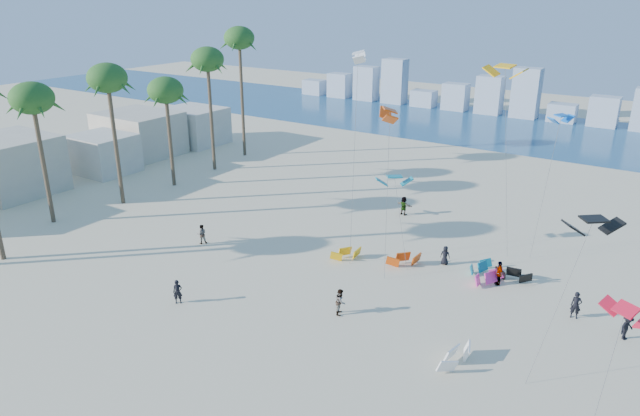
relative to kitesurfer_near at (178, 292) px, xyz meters
The scene contains 10 objects.
ground 5.17m from the kitesurfer_near, 73.16° to the right, with size 220.00×220.00×0.00m, color beige.
ocean 67.14m from the kitesurfer_near, 88.74° to the left, with size 220.00×220.00×0.00m, color navy.
kitesurfer_near is the anchor object (origin of this frame).
kitesurfer_mid 11.33m from the kitesurfer_near, 26.41° to the left, with size 0.88×0.69×1.82m, color gray.
kitesurfers_far 20.16m from the kitesurfer_near, 52.11° to the left, with size 33.43×16.68×1.89m.
grounded_kites 19.13m from the kitesurfer_near, 40.18° to the left, with size 15.26×15.45×0.99m.
flying_kites 24.41m from the kitesurfer_near, 45.86° to the left, with size 31.58×27.33×16.40m.
palm_row 25.84m from the kitesurfer_near, 150.81° to the left, with size 8.88×44.80×16.40m.
beachfront_buildings 35.99m from the kitesurfer_near, 153.68° to the left, with size 11.50×43.00×6.00m.
distant_skyline 77.15m from the kitesurfer_near, 89.78° to the left, with size 85.00×3.00×8.40m.
Camera 1 is at (26.01, -18.82, 20.32)m, focal length 32.10 mm.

